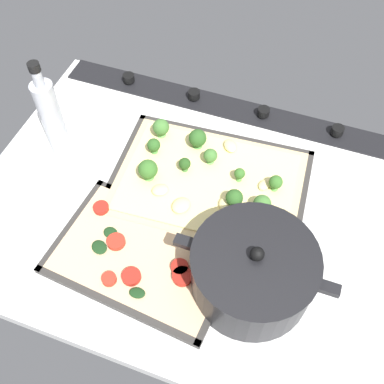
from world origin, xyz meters
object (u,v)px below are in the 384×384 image
object	(u,v)px
baking_tray_front	(208,185)
cooking_pot	(253,271)
oil_bottle	(52,117)
broccoli_pizza	(207,180)
baking_tray_back	(144,256)
veggie_pizza_back	(142,255)

from	to	relation	value
baking_tray_front	cooking_pot	size ratio (longest dim) A/B	1.47
oil_bottle	cooking_pot	bearing A→B (deg)	160.46
broccoli_pizza	baking_tray_back	xyz separation A→B (cm)	(5.69, 19.73, -1.51)
broccoli_pizza	veggie_pizza_back	world-z (taller)	broccoli_pizza
broccoli_pizza	oil_bottle	distance (cm)	34.08
baking_tray_front	cooking_pot	xyz separation A→B (cm)	(-14.02, 18.02, 4.91)
veggie_pizza_back	oil_bottle	size ratio (longest dim) A/B	1.38
veggie_pizza_back	cooking_pot	xyz separation A→B (cm)	(-20.22, -1.71, 4.20)
baking_tray_front	broccoli_pizza	bearing A→B (deg)	-23.22
baking_tray_front	broccoli_pizza	distance (cm)	1.59
oil_bottle	broccoli_pizza	bearing A→B (deg)	-177.71
cooking_pot	oil_bottle	world-z (taller)	oil_bottle
baking_tray_back	oil_bottle	xyz separation A→B (cm)	(27.44, -18.41, 9.42)
baking_tray_front	broccoli_pizza	size ratio (longest dim) A/B	1.07
broccoli_pizza	baking_tray_back	distance (cm)	20.59
broccoli_pizza	cooking_pot	size ratio (longest dim) A/B	1.38
veggie_pizza_back	cooking_pot	distance (cm)	20.72
baking_tray_back	oil_bottle	size ratio (longest dim) A/B	1.49
baking_tray_front	veggie_pizza_back	distance (cm)	20.70
broccoli_pizza	baking_tray_back	world-z (taller)	broccoli_pizza
veggie_pizza_back	oil_bottle	distance (cm)	34.17
cooking_pot	veggie_pizza_back	bearing A→B (deg)	4.83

